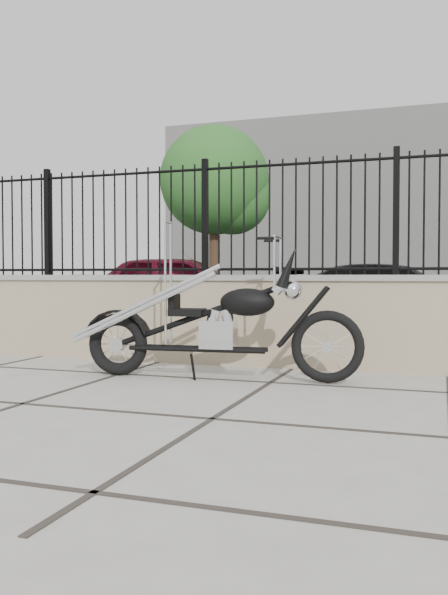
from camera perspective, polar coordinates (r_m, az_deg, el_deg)
ground_plane at (r=4.25m, az=-1.07°, el=-10.96°), size 90.00×90.00×0.00m
parking_lot at (r=16.47m, az=14.10°, el=-1.38°), size 30.00×30.00×0.00m
retaining_wall at (r=6.56m, az=6.48°, el=-2.14°), size 14.00×0.36×0.96m
iron_fence at (r=6.57m, az=6.52°, el=7.29°), size 14.00×0.08×1.20m
background_building at (r=30.57m, az=16.48°, el=7.64°), size 22.00×6.00×8.00m
chopper_motorcycle at (r=5.76m, az=-0.98°, el=-0.10°), size 2.50×0.67×1.48m
car_red at (r=12.25m, az=-3.85°, el=0.77°), size 4.28×2.34×1.38m
car_black at (r=11.03m, az=15.30°, el=-0.02°), size 3.98×1.63×1.15m
bollard_a at (r=8.78m, az=-4.58°, el=-1.32°), size 0.13×0.13×0.89m
tree_left at (r=21.41m, az=-0.89°, el=11.02°), size 3.65×3.65×6.15m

